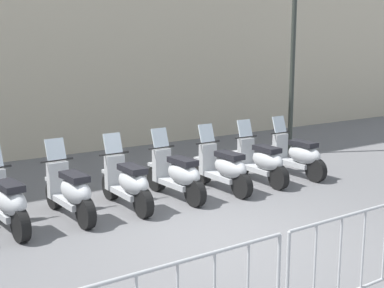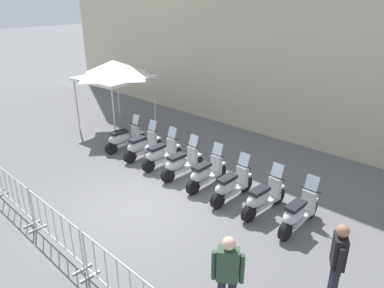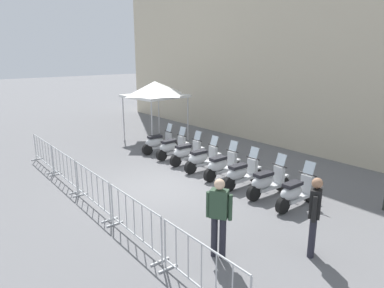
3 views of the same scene
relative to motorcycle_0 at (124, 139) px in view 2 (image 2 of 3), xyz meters
The scene contains 15 objects.
ground_plane 4.11m from the motorcycle_0, 36.98° to the right, with size 120.00×120.00×0.00m, color slate.
motorcycle_0 is the anchor object (origin of this frame).
motorcycle_1 1.01m from the motorcycle_0, ahead, with size 0.56×1.72×1.24m.
motorcycle_2 2.01m from the motorcycle_0, ahead, with size 0.56×1.73×1.24m.
motorcycle_3 3.01m from the motorcycle_0, ahead, with size 0.60×1.72×1.24m.
motorcycle_4 4.02m from the motorcycle_0, ahead, with size 0.56×1.73×1.24m.
motorcycle_5 5.02m from the motorcycle_0, ahead, with size 0.59×1.72×1.24m.
motorcycle_6 6.02m from the motorcycle_0, ahead, with size 0.64×1.72×1.24m.
motorcycle_7 7.03m from the motorcycle_0, ahead, with size 0.58×1.73×1.24m.
barrier_segment_1 4.59m from the motorcycle_0, 81.65° to the right, with size 2.25×0.67×1.07m.
barrier_segment_2 5.66m from the motorcycle_0, 58.01° to the right, with size 2.25×0.67×1.07m.
barrier_segment_3 7.35m from the motorcycle_0, 43.53° to the right, with size 2.25×0.67×1.07m.
officer_near_row_end 8.83m from the motorcycle_0, 17.96° to the right, with size 0.34×0.52×1.73m.
officer_mid_plaza 8.19m from the motorcycle_0, 30.59° to the right, with size 0.50×0.36×1.73m.
canopy_tent 3.15m from the motorcycle_0, 143.50° to the left, with size 2.50×2.50×2.91m.
Camera 2 is at (6.18, -5.83, 5.26)m, focal length 33.93 mm.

